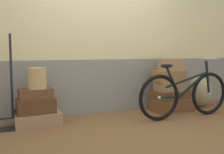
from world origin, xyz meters
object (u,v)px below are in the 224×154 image
Objects in this scene: suitcase_6 at (169,76)px; suitcase_3 at (171,105)px; burlap_sack at (199,91)px; bicycle at (185,94)px; suitcase_2 at (35,94)px; suitcase_0 at (38,119)px; suitcase_5 at (170,86)px; suitcase_4 at (170,94)px; wicker_basket at (37,78)px; suitcase_7 at (171,65)px; suitcase_1 at (36,106)px.

suitcase_3 is at bearing -39.82° from suitcase_6.
bicycle is (-0.79, -0.52, 0.08)m from burlap_sack.
suitcase_6 is at bearing -1.43° from suitcase_2.
bicycle reaches higher than suitcase_3.
suitcase_0 is at bearing -1.66° from suitcase_2.
suitcase_2 is 2.30m from suitcase_5.
burlap_sack is at bearing -4.65° from suitcase_4.
wicker_basket is 0.51× the size of burlap_sack.
suitcase_2 is (-0.03, 0.00, 0.37)m from suitcase_0.
suitcase_6 is at bearing -178.96° from burlap_sack.
burlap_sack reaches higher than suitcase_0.
bicycle is at bearing -92.29° from suitcase_6.
suitcase_4 reaches higher than suitcase_0.
suitcase_0 is 1.63× the size of suitcase_7.
wicker_basket is (-0.00, -0.02, 0.59)m from suitcase_0.
suitcase_0 is 0.20m from suitcase_1.
suitcase_1 is 1.75× the size of wicker_basket.
suitcase_4 is 0.39× the size of bicycle.
wicker_basket is (-2.28, -0.00, -0.14)m from suitcase_7.
bicycle is at bearing -98.60° from suitcase_5.
suitcase_0 is at bearing -179.62° from burlap_sack.
suitcase_6 is 0.92× the size of burlap_sack.
suitcase_3 is 0.52m from suitcase_6.
suitcase_7 is 2.29m from wicker_basket.
wicker_basket is at bearing 174.25° from suitcase_4.
bicycle is at bearing -100.15° from suitcase_7.
suitcase_4 is (0.00, 0.03, 0.18)m from suitcase_3.
suitcase_6 reaches higher than suitcase_5.
suitcase_2 is 0.66× the size of suitcase_3.
suitcase_3 is at bearing 0.99° from suitcase_0.
burlap_sack reaches higher than suitcase_5.
suitcase_0 is at bearing -24.53° from suitcase_1.
suitcase_1 is at bearing 166.93° from bicycle.
bicycle is at bearing -14.39° from suitcase_2.
wicker_basket is at bearing -34.22° from suitcase_2.
suitcase_1 is 2.32m from suitcase_4.
suitcase_5 is 0.18m from suitcase_6.
suitcase_7 reaches higher than wicker_basket.
burlap_sack is at bearing 33.44° from bicycle.
bicycle is at bearing -107.42° from suitcase_4.
wicker_basket is at bearing -52.30° from suitcase_1.
suitcase_2 is at bearing 179.80° from suitcase_7.
burlap_sack is (0.70, 0.03, -0.53)m from suitcase_7.
suitcase_0 is 2.39m from suitcase_7.
wicker_basket reaches higher than suitcase_6.
suitcase_5 reaches higher than suitcase_3.
suitcase_3 is 0.71m from suitcase_7.
burlap_sack is at bearing 0.70° from wicker_basket.
suitcase_2 is 0.22m from wicker_basket.
suitcase_1 is 2.32m from suitcase_3.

